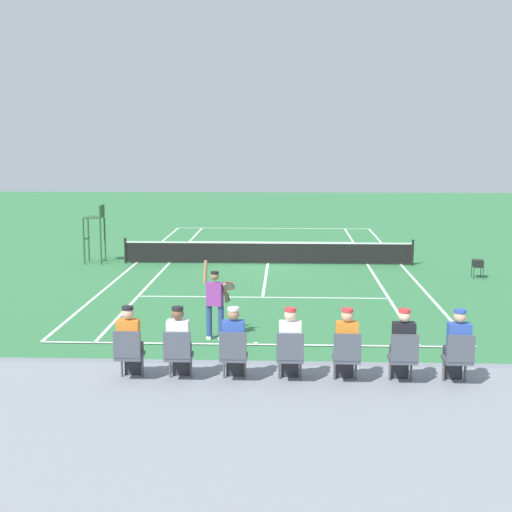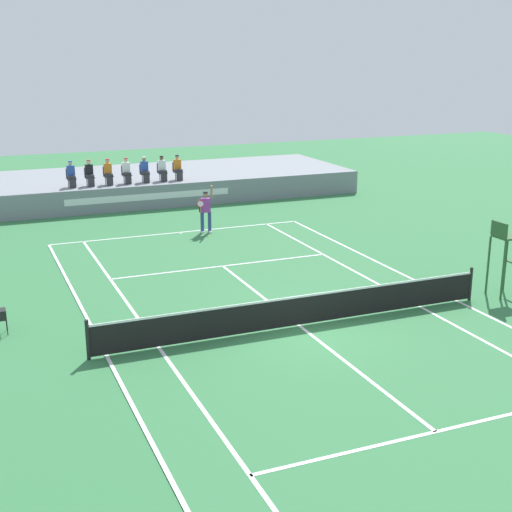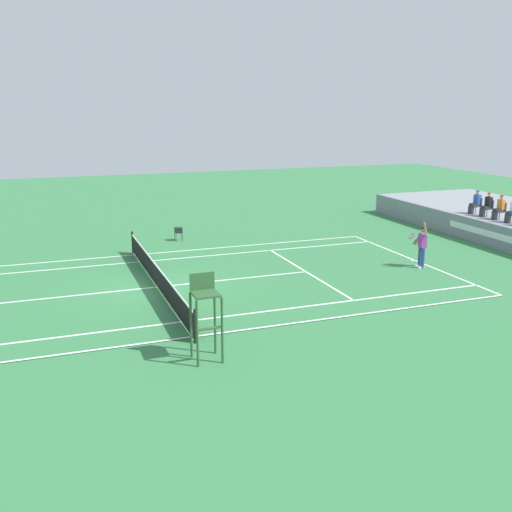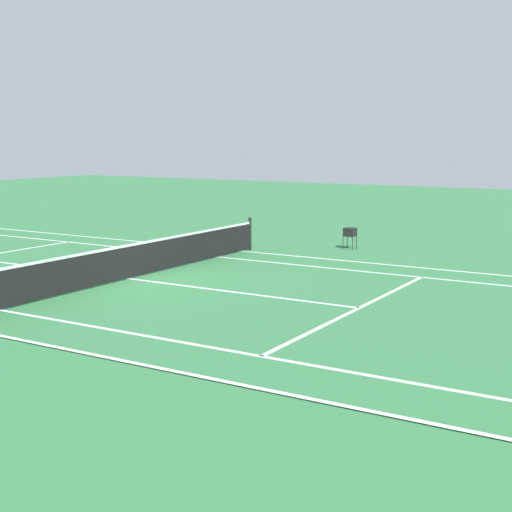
# 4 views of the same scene
# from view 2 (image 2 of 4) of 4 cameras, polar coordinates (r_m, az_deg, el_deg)

# --- Properties ---
(ground_plane) EXTENTS (80.00, 80.00, 0.00)m
(ground_plane) POSITION_cam_2_polar(r_m,az_deg,el_deg) (20.46, 3.49, -5.64)
(ground_plane) COLOR #337542
(court) EXTENTS (11.08, 23.88, 0.03)m
(court) POSITION_cam_2_polar(r_m,az_deg,el_deg) (20.46, 3.49, -5.61)
(court) COLOR #337542
(court) RESTS_ON ground
(net) EXTENTS (11.98, 0.10, 1.07)m
(net) POSITION_cam_2_polar(r_m,az_deg,el_deg) (20.28, 3.51, -4.27)
(net) COLOR black
(net) RESTS_ON ground
(barrier_wall) EXTENTS (23.57, 0.25, 1.21)m
(barrier_wall) POSITION_cam_2_polar(r_m,az_deg,el_deg) (35.88, -8.54, 4.65)
(barrier_wall) COLOR gray
(barrier_wall) RESTS_ON ground
(bleacher_platform) EXTENTS (23.57, 7.29, 1.21)m
(bleacher_platform) POSITION_cam_2_polar(r_m,az_deg,el_deg) (39.49, -9.89, 5.61)
(bleacher_platform) COLOR gray
(bleacher_platform) RESTS_ON ground
(spectator_seated_0) EXTENTS (0.44, 0.60, 1.26)m
(spectator_seated_0) POSITION_cam_2_polar(r_m,az_deg,el_deg) (35.96, -14.53, 6.31)
(spectator_seated_0) COLOR #474C56
(spectator_seated_0) RESTS_ON bleacher_platform
(spectator_seated_1) EXTENTS (0.44, 0.60, 1.26)m
(spectator_seated_1) POSITION_cam_2_polar(r_m,az_deg,el_deg) (36.09, -13.14, 6.43)
(spectator_seated_1) COLOR #474C56
(spectator_seated_1) RESTS_ON bleacher_platform
(spectator_seated_2) EXTENTS (0.44, 0.60, 1.26)m
(spectator_seated_2) POSITION_cam_2_polar(r_m,az_deg,el_deg) (36.25, -11.71, 6.56)
(spectator_seated_2) COLOR #474C56
(spectator_seated_2) RESTS_ON bleacher_platform
(spectator_seated_3) EXTENTS (0.44, 0.60, 1.26)m
(spectator_seated_3) POSITION_cam_2_polar(r_m,az_deg,el_deg) (36.43, -10.29, 6.68)
(spectator_seated_3) COLOR #474C56
(spectator_seated_3) RESTS_ON bleacher_platform
(spectator_seated_4) EXTENTS (0.44, 0.60, 1.26)m
(spectator_seated_4) POSITION_cam_2_polar(r_m,az_deg,el_deg) (36.63, -8.87, 6.79)
(spectator_seated_4) COLOR #474C56
(spectator_seated_4) RESTS_ON bleacher_platform
(spectator_seated_5) EXTENTS (0.44, 0.60, 1.26)m
(spectator_seated_5) POSITION_cam_2_polar(r_m,az_deg,el_deg) (36.85, -7.49, 6.90)
(spectator_seated_5) COLOR #474C56
(spectator_seated_5) RESTS_ON bleacher_platform
(spectator_seated_6) EXTENTS (0.44, 0.60, 1.26)m
(spectator_seated_6) POSITION_cam_2_polar(r_m,az_deg,el_deg) (37.07, -6.26, 6.99)
(spectator_seated_6) COLOR #474C56
(spectator_seated_6) RESTS_ON bleacher_platform
(tennis_player) EXTENTS (0.82, 0.62, 2.08)m
(tennis_player) POSITION_cam_2_polar(r_m,az_deg,el_deg) (30.74, -4.04, 3.64)
(tennis_player) COLOR navy
(tennis_player) RESTS_ON ground
(tennis_ball) EXTENTS (0.07, 0.07, 0.07)m
(tennis_ball) POSITION_cam_2_polar(r_m,az_deg,el_deg) (30.25, -3.86, 1.57)
(tennis_ball) COLOR #D1E533
(tennis_ball) RESTS_ON ground
(umpire_chair) EXTENTS (0.77, 0.77, 2.44)m
(umpire_chair) POSITION_cam_2_polar(r_m,az_deg,el_deg) (23.87, 19.21, 0.57)
(umpire_chair) COLOR #2D562D
(umpire_chair) RESTS_ON ground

